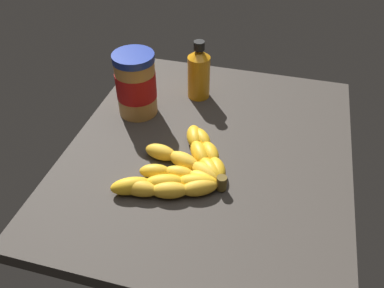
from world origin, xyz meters
TOP-DOWN VIEW (x-y plane):
  - ground_plane at (0.00, 0.00)cm, footprint 70.79×60.22cm
  - banana_bunch at (9.11, -2.93)cm, footprint 24.74×22.03cm
  - peanut_butter_jar at (-9.18, -19.82)cm, footprint 9.54×9.54cm
  - honey_bottle at (-19.67, -7.39)cm, footprint 5.58×5.58cm

SIDE VIEW (x-z plane):
  - ground_plane at x=0.00cm, z-range -3.03..0.00cm
  - banana_bunch at x=9.11cm, z-range -0.06..3.37cm
  - honey_bottle at x=-19.67cm, z-range -0.78..14.28cm
  - peanut_butter_jar at x=-9.18cm, z-range -0.01..15.42cm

